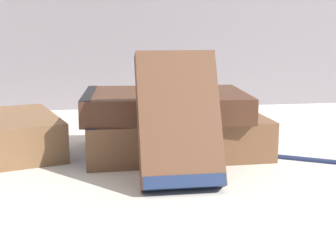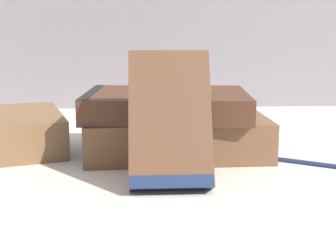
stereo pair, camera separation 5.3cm
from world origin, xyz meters
name	(u,v)px [view 2 (the right image)]	position (x,y,z in m)	size (l,w,h in m)	color
ground_plane	(137,165)	(0.00, 0.00, 0.00)	(3.00, 3.00, 0.00)	beige
book_flat_bottom	(172,134)	(0.04, 0.06, 0.02)	(0.22, 0.15, 0.05)	brown
book_flat_top	(162,104)	(0.03, 0.05, 0.06)	(0.21, 0.15, 0.03)	#4C2D1E
book_leaning_front	(170,124)	(0.03, -0.07, 0.06)	(0.08, 0.08, 0.13)	brown
pocket_watch	(190,89)	(0.07, 0.05, 0.08)	(0.05, 0.06, 0.01)	white
reading_glasses	(151,126)	(0.02, 0.20, 0.00)	(0.11, 0.08, 0.00)	#ADADB2
fountain_pen	(315,162)	(0.20, -0.01, 0.00)	(0.13, 0.08, 0.01)	#1E284C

